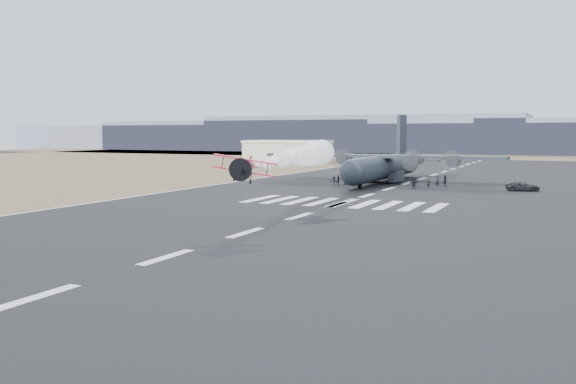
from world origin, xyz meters
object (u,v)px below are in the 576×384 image
Objects in this scene: hangar_left at (288,151)px; transport_aircraft at (383,165)px; crew_d at (351,179)px; crew_g at (438,182)px; crew_b at (445,181)px; crew_e at (345,180)px; crew_f at (414,183)px; crew_h at (339,180)px; crew_a at (428,184)px; crew_c at (334,181)px; support_vehicle at (523,187)px; aerobatic_biplane at (244,167)px.

transport_aircraft is at bearing -52.14° from hangar_left.
crew_d is (43.26, -66.61, -2.59)m from hangar_left.
hangar_left reaches higher than crew_g.
crew_e is at bearing 163.57° from crew_b.
crew_h is (-13.70, 2.08, -0.04)m from crew_f.
crew_a is 15.86m from crew_c.
crew_a is (-14.31, -1.79, 0.09)m from support_vehicle.
hangar_left is 14.04× the size of crew_f.
crew_h reaches higher than crew_e.
crew_g reaches higher than crew_a.
aerobatic_biplane reaches higher than crew_e.
crew_a is 0.85× the size of crew_g.
crew_g reaches higher than crew_e.
hangar_left reaches higher than crew_h.
hangar_left is 79.47m from crew_d.
hangar_left is at bearing 128.84° from transport_aircraft.
transport_aircraft is at bearing -55.61° from crew_d.
aerobatic_biplane is at bearing 78.61° from crew_c.
crew_a is 0.94× the size of crew_h.
crew_b is at bearing 71.29° from aerobatic_biplane.
crew_d is 15.28m from crew_g.
crew_b is (11.69, -3.03, -2.32)m from transport_aircraft.
hangar_left is 15.53× the size of crew_a.
crew_b reaches higher than crew_h.
aerobatic_biplane is 47.73m from crew_f.
crew_f is at bearing -105.48° from crew_g.
crew_d is (-4.45, -5.24, -2.42)m from transport_aircraft.
hangar_left is 81.47m from crew_e.
crew_g reaches higher than crew_d.
aerobatic_biplane is 50.28m from crew_e.
hangar_left is 14.99× the size of crew_c.
hangar_left reaches higher than crew_a.
crew_f is at bearing -126.24° from crew_d.
crew_c is at bearing 147.33° from crew_d.
hangar_left is 15.36× the size of crew_e.
aerobatic_biplane is 3.30× the size of crew_b.
hangar_left is 4.05× the size of aerobatic_biplane.
aerobatic_biplane reaches higher than crew_a.
crew_c is at bearing 91.00° from aerobatic_biplane.
transport_aircraft reaches higher than crew_g.
hangar_left is 4.89× the size of support_vehicle.
aerobatic_biplane is 57.32m from transport_aircraft.
crew_c is at bearing -119.92° from transport_aircraft.
crew_f is (-3.73, -6.96, -0.04)m from crew_b.
crew_c is at bearing -32.32° from crew_a.
crew_c is 0.88× the size of crew_g.
crew_b reaches higher than crew_f.
support_vehicle is 29.99m from crew_h.
crew_g is at bearing -29.95° from crew_h.
crew_c is at bearing -59.57° from hangar_left.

